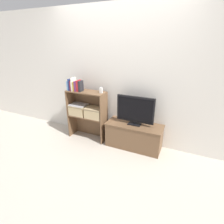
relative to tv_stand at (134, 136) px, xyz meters
The scene contains 18 objects.
ground_plane 0.51m from the tv_stand, 155.18° to the right, with size 16.00×16.00×0.00m, color #BCB2A3.
wall_back 1.08m from the tv_stand, 151.32° to the left, with size 10.00×0.05×2.40m.
tv_stand is the anchor object (origin of this frame).
tv 0.50m from the tv_stand, 90.00° to the right, with size 0.65×0.14×0.51m.
bookshelf_lower_tier 0.94m from the tv_stand, behind, with size 0.75×0.29×0.48m.
bookshelf_upper_tier 1.09m from the tv_stand, behind, with size 0.75×0.29×0.49m.
book_skyblue 1.51m from the tv_stand, behind, with size 0.03×0.14×0.17m.
book_navy 1.50m from the tv_stand, behind, with size 0.03×0.15×0.22m.
book_maroon 1.46m from the tv_stand, behind, with size 0.02×0.15×0.18m.
book_ivory 1.45m from the tv_stand, behind, with size 0.03×0.15×0.24m.
book_mustard 1.41m from the tv_stand, behind, with size 0.03×0.13×0.17m.
book_plum 1.38m from the tv_stand, behind, with size 0.04×0.14×0.19m.
book_crimson 1.35m from the tv_stand, behind, with size 0.04×0.12×0.20m.
book_charcoal 1.31m from the tv_stand, behind, with size 0.04×0.12×0.19m.
baby_monitor 1.00m from the tv_stand, behind, with size 0.05×0.03×0.13m.
storage_basket_left 1.17m from the tv_stand, behind, with size 0.33×0.26×0.19m.
storage_basket_right 0.84m from the tv_stand, behind, with size 0.33×0.26×0.19m.
laptop 1.21m from the tv_stand, behind, with size 0.32×0.24×0.02m.
Camera 1 is at (1.20, -2.49, 1.81)m, focal length 28.00 mm.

